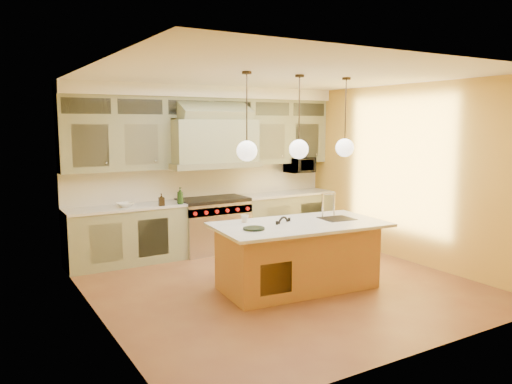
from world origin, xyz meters
TOP-DOWN VIEW (x-y plane):
  - floor at (0.00, 0.00)m, footprint 5.00×5.00m
  - ceiling at (0.00, 0.00)m, footprint 5.00×5.00m
  - wall_back at (0.00, 2.50)m, footprint 5.00×0.00m
  - wall_front at (0.00, -2.50)m, footprint 5.00×0.00m
  - wall_left at (-2.50, 0.00)m, footprint 0.00×5.00m
  - wall_right at (2.50, 0.00)m, footprint 0.00×5.00m
  - back_cabinetry at (0.00, 2.23)m, footprint 5.00×0.77m
  - range at (0.00, 2.14)m, footprint 1.20×0.74m
  - kitchen_island at (0.13, -0.25)m, footprint 2.42×1.44m
  - counter_stool at (-0.01, -0.28)m, footprint 0.46×0.46m
  - microwave at (1.95, 2.25)m, footprint 0.54×0.37m
  - oil_bottle_a at (-0.70, 1.92)m, footprint 0.12×0.12m
  - oil_bottle_b at (-1.02, 1.92)m, footprint 0.10×0.10m
  - fruit_bowl at (-1.56, 2.13)m, footprint 0.29×0.29m
  - cup at (-0.49, 0.14)m, footprint 0.13×0.13m
  - pendant_left at (-0.67, -0.25)m, footprint 0.26×0.26m
  - pendant_center at (0.13, -0.25)m, footprint 0.26×0.26m
  - pendant_right at (0.93, -0.25)m, footprint 0.26×0.26m

SIDE VIEW (x-z plane):
  - floor at x=0.00m, z-range 0.00..0.00m
  - kitchen_island at x=0.13m, z-range -0.20..1.15m
  - range at x=0.00m, z-range 0.01..0.97m
  - counter_stool at x=-0.01m, z-range 0.06..1.07m
  - cup at x=-0.49m, z-range 0.92..1.02m
  - fruit_bowl at x=-1.56m, z-range 0.94..1.01m
  - oil_bottle_b at x=-1.02m, z-range 0.94..1.14m
  - oil_bottle_a at x=-0.70m, z-range 0.94..1.22m
  - back_cabinetry at x=0.00m, z-range -0.02..2.88m
  - microwave at x=1.95m, z-range 1.30..1.60m
  - wall_back at x=0.00m, z-range -1.05..3.95m
  - wall_front at x=0.00m, z-range -1.05..3.95m
  - wall_left at x=-2.50m, z-range -1.05..3.95m
  - wall_right at x=2.50m, z-range -1.05..3.95m
  - pendant_left at x=-0.67m, z-range 1.39..2.50m
  - pendant_center at x=0.13m, z-range 1.39..2.50m
  - pendant_right at x=0.93m, z-range 1.39..2.50m
  - ceiling at x=0.00m, z-range 2.90..2.90m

